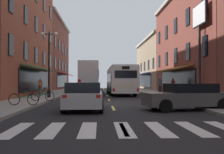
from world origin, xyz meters
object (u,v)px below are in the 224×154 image
billboard_sign (200,26)px  pedestrian_rear (160,85)px  sedan_far (84,96)px  pedestrian_near (40,86)px  pedestrian_far (173,86)px  transit_bus (120,80)px  motorcycle_rider (79,92)px  sedan_mid (188,96)px  street_lamp_twin (49,61)px  box_truck (89,77)px  bicycle_near (43,96)px  bicycle_mid (24,99)px  sedan_near (92,86)px

billboard_sign → pedestrian_rear: (-2.00, 4.95, -4.69)m
sedan_far → pedestrian_near: bearing=112.6°
pedestrian_far → billboard_sign: bearing=8.3°
transit_bus → motorcycle_rider: size_ratio=5.66×
sedan_far → pedestrian_rear: (6.62, 11.65, 0.37)m
sedan_mid → street_lamp_twin: bearing=134.0°
box_truck → motorcycle_rider: box_truck is taller
pedestrian_rear → street_lamp_twin: (-10.03, -2.85, 2.07)m
billboard_sign → pedestrian_rear: bearing=112.0°
sedan_far → bicycle_near: bearing=123.2°
bicycle_near → bicycle_mid: 3.31m
pedestrian_near → pedestrian_far: size_ratio=0.98×
bicycle_mid → street_lamp_twin: 7.83m
sedan_near → bicycle_mid: bearing=-95.7°
bicycle_mid → pedestrian_rear: bearing=45.4°
box_truck → pedestrian_near: box_truck is taller
pedestrian_near → pedestrian_far: pedestrian_far is taller
sedan_mid → pedestrian_near: (-10.00, 11.43, 0.31)m
billboard_sign → motorcycle_rider: bearing=-169.4°
pedestrian_far → pedestrian_near: bearing=-82.1°
sedan_mid → pedestrian_near: bearing=131.2°
bicycle_mid → pedestrian_rear: size_ratio=0.94×
pedestrian_far → box_truck: bearing=-131.0°
sedan_mid → pedestrian_far: size_ratio=2.73×
pedestrian_rear → street_lamp_twin: size_ratio=0.33×
pedestrian_near → pedestrian_rear: 11.28m
transit_bus → box_truck: 5.51m
pedestrian_near → sedan_near: bearing=85.0°
billboard_sign → sedan_near: 26.76m
sedan_mid → street_lamp_twin: size_ratio=0.84×
bicycle_near → pedestrian_far: 13.51m
box_truck → sedan_near: box_truck is taller
pedestrian_near → pedestrian_rear: (11.27, 0.50, 0.08)m
transit_bus → sedan_near: 15.46m
sedan_mid → pedestrian_near: size_ratio=2.78×
transit_bus → pedestrian_near: 9.39m
motorcycle_rider → bicycle_mid: 4.56m
billboard_sign → bicycle_mid: (-12.06, -5.27, -5.27)m
pedestrian_far → pedestrian_rear: 1.59m
sedan_mid → sedan_far: bearing=176.9°
motorcycle_rider → street_lamp_twin: size_ratio=0.38×
box_truck → bicycle_mid: size_ratio=4.13×
transit_bus → box_truck: bearing=131.5°
pedestrian_rear → street_lamp_twin: street_lamp_twin is taller
box_truck → sedan_near: size_ratio=1.61×
sedan_far → bicycle_mid: sedan_far is taller
sedan_mid → pedestrian_rear: size_ratio=2.51×
billboard_sign → bicycle_mid: billboard_sign is taller
box_truck → pedestrian_far: size_ratio=4.24×
sedan_far → bicycle_near: sedan_far is taller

